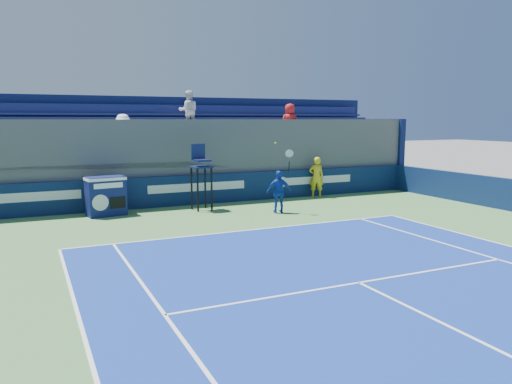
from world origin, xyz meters
name	(u,v)px	position (x,y,z in m)	size (l,w,h in m)	color
ball_person	(316,177)	(5.31, 16.69, 0.89)	(0.64, 0.42, 1.76)	yellow
back_hoarding	(197,190)	(0.00, 17.10, 0.60)	(20.40, 0.21, 1.20)	#0C1C45
match_clock	(106,195)	(-3.66, 16.18, 0.74)	(1.41, 0.90, 1.40)	#101852
umpire_chair	(201,170)	(-0.25, 15.84, 1.53)	(0.77, 0.77, 2.48)	black
tennis_player	(279,192)	(2.12, 14.09, 0.79)	(0.97, 0.66, 2.57)	#153CAE
stadium_seating	(182,155)	(0.00, 19.15, 1.84)	(21.00, 4.05, 4.62)	#4E4D52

